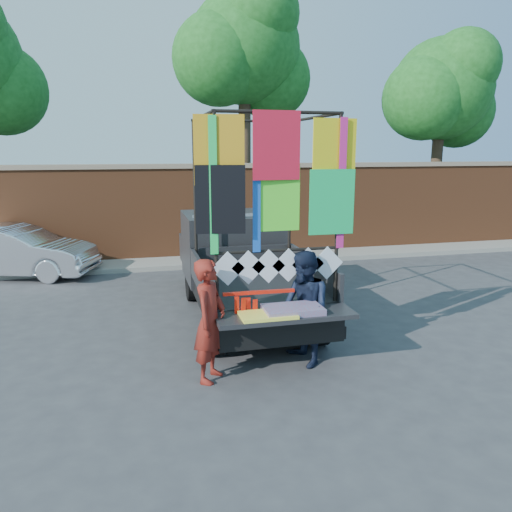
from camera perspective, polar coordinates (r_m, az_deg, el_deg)
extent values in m
plane|color=#38383A|center=(7.67, 4.98, -10.98)|extent=(90.00, 90.00, 0.00)
cube|color=brown|center=(13.97, -4.21, 4.92)|extent=(30.00, 0.35, 2.50)
cube|color=gray|center=(13.86, -4.29, 10.25)|extent=(30.00, 0.45, 0.12)
cube|color=gray|center=(13.49, -3.63, -0.47)|extent=(30.00, 1.20, 0.12)
sphere|color=#185518|center=(15.68, -27.07, 16.55)|extent=(2.40, 2.40, 2.40)
cylinder|color=#38281C|center=(15.23, -1.29, 11.13)|extent=(0.36, 0.36, 5.46)
sphere|color=#185518|center=(15.49, -1.35, 22.75)|extent=(3.20, 3.20, 3.20)
sphere|color=#185518|center=(15.96, 1.68, 19.60)|extent=(2.40, 2.40, 2.40)
sphere|color=#185518|center=(14.98, -4.29, 21.57)|extent=(2.60, 2.60, 2.60)
sphere|color=#185518|center=(15.15, 0.41, 26.01)|extent=(2.20, 2.20, 2.20)
cylinder|color=#38281C|center=(17.82, 19.84, 9.12)|extent=(0.36, 0.36, 4.55)
sphere|color=#185518|center=(17.91, 20.47, 17.44)|extent=(3.20, 3.20, 3.20)
sphere|color=#185518|center=(18.68, 21.98, 15.07)|extent=(2.40, 2.40, 2.40)
sphere|color=#185518|center=(17.19, 18.66, 16.72)|extent=(2.60, 2.60, 2.60)
sphere|color=#185518|center=(17.66, 22.64, 19.49)|extent=(2.20, 2.20, 2.20)
cylinder|color=black|center=(10.16, -7.28, -3.12)|extent=(0.23, 0.69, 0.69)
cylinder|color=black|center=(7.50, -4.73, -8.67)|extent=(0.23, 0.69, 0.69)
cylinder|color=black|center=(10.46, 1.61, -2.58)|extent=(0.23, 0.69, 0.69)
cylinder|color=black|center=(7.90, 7.09, -7.63)|extent=(0.23, 0.69, 0.69)
cube|color=black|center=(8.86, -0.95, -4.14)|extent=(1.77, 4.38, 0.31)
cube|color=black|center=(8.04, 0.29, -3.66)|extent=(1.88, 2.40, 0.10)
cube|color=black|center=(7.82, -6.25, -2.46)|extent=(0.06, 2.40, 0.47)
cube|color=black|center=(8.25, 6.49, -1.69)|extent=(0.06, 2.40, 0.47)
cube|color=black|center=(9.10, -1.52, -0.30)|extent=(1.88, 0.06, 0.47)
cube|color=black|center=(10.06, -2.75, 1.20)|extent=(1.88, 1.67, 1.30)
cube|color=#8C9EAD|center=(9.53, -2.23, 3.14)|extent=(1.67, 0.06, 0.57)
cube|color=#8C9EAD|center=(10.78, -3.57, 3.05)|extent=(1.67, 0.10, 0.73)
cube|color=black|center=(11.22, -3.87, 0.97)|extent=(1.82, 0.94, 0.57)
cube|color=black|center=(6.70, 3.36, -6.80)|extent=(1.88, 0.57, 0.06)
cube|color=black|center=(7.05, 2.74, -9.23)|extent=(1.93, 0.16, 0.19)
cylinder|color=black|center=(6.55, -4.64, 4.76)|extent=(0.05, 0.05, 2.61)
cylinder|color=black|center=(8.70, -6.98, 6.55)|extent=(0.05, 0.05, 2.61)
cylinder|color=black|center=(7.02, 9.32, 5.14)|extent=(0.05, 0.05, 2.61)
cylinder|color=black|center=(9.07, 3.88, 6.83)|extent=(0.05, 0.05, 2.61)
cylinder|color=black|center=(6.70, 2.70, 16.12)|extent=(1.77, 0.05, 0.05)
cylinder|color=black|center=(8.82, -1.49, 15.18)|extent=(1.77, 0.05, 0.05)
cylinder|color=black|center=(7.59, -6.20, 15.60)|extent=(0.05, 2.24, 0.05)
cylinder|color=black|center=(8.00, 6.48, 15.42)|extent=(0.05, 2.24, 0.05)
cylinder|color=black|center=(6.82, 2.54, 0.65)|extent=(1.77, 0.04, 0.04)
cube|color=#C78C17|center=(6.48, -4.08, 12.09)|extent=(0.65, 0.02, 0.89)
cube|color=red|center=(6.62, 2.81, 12.10)|extent=(0.65, 0.02, 0.89)
cube|color=yellow|center=(6.92, 9.06, 11.97)|extent=(0.65, 0.02, 0.89)
cube|color=black|center=(6.48, -3.93, 6.09)|extent=(0.65, 0.02, 0.89)
cube|color=#50F82B|center=(6.70, 2.65, 6.30)|extent=(0.65, 0.02, 0.89)
cube|color=#0DC35F|center=(6.92, 9.01, 6.35)|extent=(0.65, 0.02, 0.89)
cube|color=#1CE65C|center=(6.46, -4.91, 7.91)|extent=(0.10, 0.01, 1.77)
cube|color=#CB217D|center=(6.96, 9.80, 8.08)|extent=(0.10, 0.01, 1.77)
cube|color=blue|center=(6.58, 0.08, 8.03)|extent=(0.10, 0.01, 1.77)
cube|color=white|center=(6.67, -3.25, -1.45)|extent=(0.47, 0.01, 0.47)
cube|color=white|center=(6.73, -0.88, -1.32)|extent=(0.47, 0.01, 0.47)
cube|color=white|center=(6.80, 1.45, -1.18)|extent=(0.47, 0.01, 0.47)
cube|color=white|center=(6.88, 3.73, -1.05)|extent=(0.47, 0.01, 0.47)
cube|color=white|center=(6.97, 5.96, -0.92)|extent=(0.47, 0.01, 0.47)
cube|color=white|center=(7.06, 8.13, -0.79)|extent=(0.47, 0.01, 0.47)
cube|color=#CD2D40|center=(6.70, 4.23, -6.13)|extent=(0.78, 0.47, 0.08)
cube|color=#FFF850|center=(6.54, 1.36, -6.76)|extent=(0.73, 0.42, 0.04)
imported|color=silver|center=(13.17, -25.79, 0.48)|extent=(3.95, 2.40, 1.23)
imported|color=maroon|center=(6.57, -5.29, -7.36)|extent=(0.64, 0.71, 1.64)
imported|color=#151E35|center=(7.04, 5.56, -6.01)|extent=(0.75, 0.89, 1.63)
cube|color=red|center=(6.68, 0.34, -4.17)|extent=(0.98, 0.08, 0.04)
cube|color=red|center=(6.69, -2.21, -6.93)|extent=(0.06, 0.02, 0.57)
cube|color=red|center=(6.71, -1.51, -7.04)|extent=(0.06, 0.02, 0.57)
cube|color=red|center=(6.74, -0.82, -7.15)|extent=(0.06, 0.02, 0.57)
cube|color=red|center=(6.76, -0.13, -7.25)|extent=(0.06, 0.02, 0.57)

